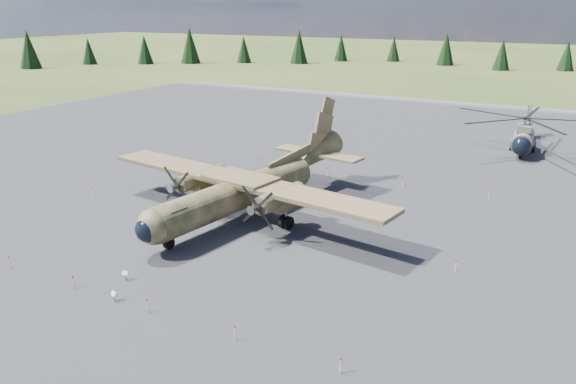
% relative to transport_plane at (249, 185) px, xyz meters
% --- Properties ---
extents(ground, '(500.00, 500.00, 0.00)m').
position_rel_transport_plane_xyz_m(ground, '(1.14, -2.61, -2.62)').
color(ground, brown).
rests_on(ground, ground).
extents(apron, '(120.00, 120.00, 0.04)m').
position_rel_transport_plane_xyz_m(apron, '(1.14, 7.39, -2.62)').
color(apron, slate).
rests_on(apron, ground).
extents(transport_plane, '(27.65, 24.93, 9.10)m').
position_rel_transport_plane_xyz_m(transport_plane, '(0.00, 0.00, 0.00)').
color(transport_plane, '#393D21').
rests_on(transport_plane, ground).
extents(helicopter_near, '(18.47, 21.07, 4.42)m').
position_rel_transport_plane_xyz_m(helicopter_near, '(17.65, 32.78, 0.52)').
color(helicopter_near, slate).
rests_on(helicopter_near, ground).
extents(info_placard_left, '(0.42, 0.23, 0.64)m').
position_rel_transport_plane_xyz_m(info_placard_left, '(-0.80, -13.75, -2.19)').
color(info_placard_left, gray).
rests_on(info_placard_left, ground).
extents(info_placard_right, '(0.42, 0.25, 0.62)m').
position_rel_transport_plane_xyz_m(info_placard_right, '(0.52, -16.08, -2.20)').
color(info_placard_right, gray).
rests_on(info_placard_right, ground).
extents(barrier_fence, '(33.12, 29.62, 0.85)m').
position_rel_transport_plane_xyz_m(barrier_fence, '(0.68, -2.69, -2.11)').
color(barrier_fence, white).
rests_on(barrier_fence, ground).
extents(treeline, '(282.33, 284.53, 10.72)m').
position_rel_transport_plane_xyz_m(treeline, '(5.19, -2.55, 2.05)').
color(treeline, black).
rests_on(treeline, ground).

